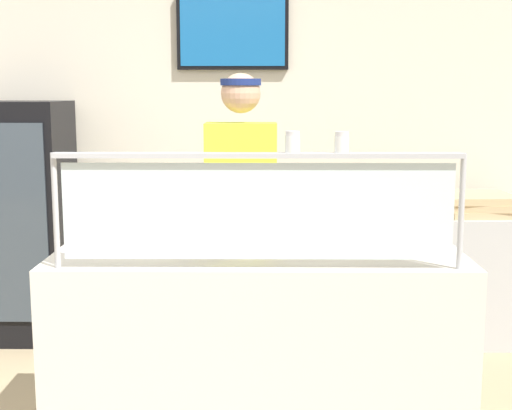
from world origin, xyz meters
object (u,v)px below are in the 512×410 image
(drink_fridge, at_px, (17,221))
(pizza_box_stack, at_px, (477,204))
(pepper_flake_shaker, at_px, (342,144))
(parmesan_shaker, at_px, (292,143))
(pizza_tray, at_px, (209,243))
(pizza_server, at_px, (205,239))
(worker_figure, at_px, (242,215))

(drink_fridge, distance_m, pizza_box_stack, 3.08)
(pepper_flake_shaker, bearing_deg, parmesan_shaker, 180.00)
(pizza_tray, distance_m, pizza_server, 0.03)
(pizza_server, relative_size, drink_fridge, 0.18)
(pizza_tray, height_order, drink_fridge, drink_fridge)
(pizza_server, distance_m, parmesan_shaker, 0.73)
(worker_figure, bearing_deg, pizza_box_stack, 30.28)
(pizza_server, xyz_separation_m, parmesan_shaker, (0.39, -0.40, 0.47))
(pizza_tray, relative_size, pepper_flake_shaker, 5.18)
(parmesan_shaker, xyz_separation_m, drink_fridge, (-1.78, 1.89, -0.66))
(parmesan_shaker, height_order, pizza_box_stack, parmesan_shaker)
(worker_figure, bearing_deg, pizza_server, -105.58)
(pepper_flake_shaker, bearing_deg, pizza_tray, 143.50)
(parmesan_shaker, relative_size, pizza_box_stack, 0.18)
(pizza_tray, bearing_deg, parmesan_shaker, -48.48)
(pizza_tray, bearing_deg, pizza_box_stack, 40.43)
(pizza_tray, xyz_separation_m, pizza_box_stack, (1.67, 1.42, -0.04))
(pizza_tray, bearing_deg, pepper_flake_shaker, -36.50)
(pizza_server, distance_m, drink_fridge, 2.05)
(pizza_tray, distance_m, worker_figure, 0.55)
(pizza_server, bearing_deg, drink_fridge, 122.01)
(pizza_tray, height_order, pepper_flake_shaker, pepper_flake_shaker)
(pepper_flake_shaker, height_order, worker_figure, worker_figure)
(pizza_tray, xyz_separation_m, worker_figure, (0.14, 0.53, 0.04))
(pepper_flake_shaker, bearing_deg, pizza_server, 145.48)
(pizza_tray, xyz_separation_m, pepper_flake_shaker, (0.57, -0.42, 0.49))
(pizza_tray, relative_size, drink_fridge, 0.28)
(pizza_tray, xyz_separation_m, drink_fridge, (-1.41, 1.47, -0.17))
(pizza_server, relative_size, parmesan_shaker, 3.22)
(pizza_server, bearing_deg, pizza_box_stack, 29.38)
(pepper_flake_shaker, height_order, pizza_box_stack, pepper_flake_shaker)
(drink_fridge, bearing_deg, pizza_server, -46.78)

